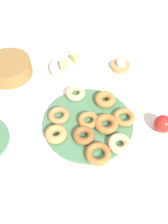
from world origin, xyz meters
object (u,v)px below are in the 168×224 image
at_px(donut_6, 75,93).
at_px(donut_9, 84,135).
at_px(donut_3, 59,115).
at_px(melon_chunk_left, 65,65).
at_px(donut_1, 124,117).
at_px(donut_7, 87,120).
at_px(melon_chunk_right, 76,58).
at_px(basket, 8,68).
at_px(donut_5, 119,143).
at_px(donut_plate, 88,123).
at_px(candle_holder, 121,66).
at_px(donut_0, 106,124).
at_px(fruit_bowl, 71,68).
at_px(apple, 163,124).
at_px(donut_4, 56,134).
at_px(tealight, 121,63).
at_px(donut_8, 105,99).
at_px(donut_2, 98,154).

relative_size(donut_6, donut_9, 1.03).
height_order(donut_3, melon_chunk_left, melon_chunk_left).
relative_size(donut_1, donut_9, 1.07).
bearing_deg(donut_7, donut_1, -27.52).
relative_size(donut_3, melon_chunk_right, 2.28).
bearing_deg(basket, donut_5, -73.03).
xyz_separation_m(donut_plate, melon_chunk_left, (0.07, 0.30, 0.04)).
bearing_deg(candle_holder, donut_plate, -149.14).
bearing_deg(donut_0, fruit_bowl, 80.20).
height_order(fruit_bowl, melon_chunk_left, melon_chunk_left).
bearing_deg(donut_9, fruit_bowl, 65.30).
bearing_deg(apple, donut_6, 120.32).
relative_size(donut_6, apple, 1.21).
bearing_deg(melon_chunk_right, donut_1, -92.67).
height_order(donut_4, donut_5, donut_4).
xyz_separation_m(donut_7, tealight, (0.32, 0.18, 0.00)).
bearing_deg(donut_1, fruit_bowl, 92.64).
relative_size(donut_4, tealight, 1.97).
bearing_deg(basket, donut_6, -58.67).
height_order(donut_0, donut_1, donut_0).
bearing_deg(candle_holder, donut_8, -144.67).
distance_m(donut_8, tealight, 0.24).
bearing_deg(melon_chunk_right, donut_8, -95.69).
bearing_deg(donut_plate, donut_2, -110.65).
xyz_separation_m(donut_3, basket, (-0.06, 0.36, 0.01)).
distance_m(donut_0, donut_3, 0.19).
xyz_separation_m(donut_4, melon_chunk_left, (0.21, 0.29, 0.02)).
bearing_deg(melon_chunk_left, donut_8, -80.44).
bearing_deg(donut_0, donut_8, 55.65).
height_order(donut_0, donut_4, same).
distance_m(donut_9, basket, 0.50).
xyz_separation_m(donut_4, basket, (-0.01, 0.43, 0.01)).
bearing_deg(apple, donut_4, 152.40).
bearing_deg(fruit_bowl, apple, -76.57).
distance_m(donut_3, melon_chunk_right, 0.33).
distance_m(donut_0, melon_chunk_right, 0.38).
xyz_separation_m(donut_5, candle_holder, (0.28, 0.33, -0.02)).
bearing_deg(melon_chunk_left, fruit_bowl, 0.00).
bearing_deg(candle_holder, donut_9, -147.22).
distance_m(donut_7, melon_chunk_left, 0.31).
xyz_separation_m(candle_holder, melon_chunk_right, (-0.17, 0.13, 0.04)).
xyz_separation_m(donut_5, melon_chunk_right, (0.11, 0.46, 0.02)).
distance_m(donut_plate, apple, 0.28).
bearing_deg(donut_9, donut_7, 46.42).
bearing_deg(donut_9, candle_holder, 32.78).
relative_size(donut_6, candle_holder, 0.90).
relative_size(melon_chunk_left, apple, 0.53).
bearing_deg(donut_6, melon_chunk_right, 57.28).
relative_size(donut_4, melon_chunk_left, 2.26).
distance_m(donut_1, donut_7, 0.15).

